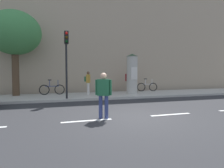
{
  "coord_description": "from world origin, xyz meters",
  "views": [
    {
      "loc": [
        -2.97,
        -6.77,
        1.66
      ],
      "look_at": [
        -0.14,
        2.0,
        1.17
      ],
      "focal_mm": 31.53,
      "sensor_mm": 36.0,
      "label": 1
    }
  ],
  "objects_px": {
    "pedestrian_in_red_top": "(129,79)",
    "pedestrian_near_pole": "(88,81)",
    "poster_column": "(132,74)",
    "street_tree": "(15,33)",
    "bicycle_upright": "(147,87)",
    "pedestrian_in_dark_shirt": "(104,92)",
    "traffic_light": "(66,53)",
    "bicycle_leaning": "(52,89)"
  },
  "relations": [
    {
      "from": "street_tree",
      "to": "pedestrian_in_red_top",
      "type": "bearing_deg",
      "value": 2.0
    },
    {
      "from": "poster_column",
      "to": "street_tree",
      "type": "bearing_deg",
      "value": 171.3
    },
    {
      "from": "pedestrian_in_red_top",
      "to": "bicycle_leaning",
      "type": "relative_size",
      "value": 0.99
    },
    {
      "from": "poster_column",
      "to": "bicycle_leaning",
      "type": "xyz_separation_m",
      "value": [
        -5.74,
        1.12,
        -1.13
      ]
    },
    {
      "from": "pedestrian_near_pole",
      "to": "poster_column",
      "type": "bearing_deg",
      "value": -8.78
    },
    {
      "from": "street_tree",
      "to": "pedestrian_in_red_top",
      "type": "height_order",
      "value": "street_tree"
    },
    {
      "from": "poster_column",
      "to": "bicycle_upright",
      "type": "height_order",
      "value": "poster_column"
    },
    {
      "from": "pedestrian_near_pole",
      "to": "bicycle_upright",
      "type": "relative_size",
      "value": 0.96
    },
    {
      "from": "pedestrian_near_pole",
      "to": "bicycle_leaning",
      "type": "relative_size",
      "value": 0.95
    },
    {
      "from": "street_tree",
      "to": "pedestrian_near_pole",
      "type": "relative_size",
      "value": 3.43
    },
    {
      "from": "poster_column",
      "to": "pedestrian_near_pole",
      "type": "xyz_separation_m",
      "value": [
        -3.25,
        0.5,
        -0.51
      ]
    },
    {
      "from": "traffic_light",
      "to": "pedestrian_in_dark_shirt",
      "type": "height_order",
      "value": "traffic_light"
    },
    {
      "from": "pedestrian_in_red_top",
      "to": "street_tree",
      "type": "bearing_deg",
      "value": -178.0
    },
    {
      "from": "traffic_light",
      "to": "bicycle_upright",
      "type": "xyz_separation_m",
      "value": [
        7.02,
        3.08,
        -2.32
      ]
    },
    {
      "from": "pedestrian_in_red_top",
      "to": "poster_column",
      "type": "bearing_deg",
      "value": -104.32
    },
    {
      "from": "traffic_light",
      "to": "bicycle_upright",
      "type": "distance_m",
      "value": 8.01
    },
    {
      "from": "pedestrian_in_red_top",
      "to": "pedestrian_near_pole",
      "type": "bearing_deg",
      "value": -164.15
    },
    {
      "from": "bicycle_leaning",
      "to": "pedestrian_in_red_top",
      "type": "bearing_deg",
      "value": 3.92
    },
    {
      "from": "traffic_light",
      "to": "poster_column",
      "type": "distance_m",
      "value": 5.31
    },
    {
      "from": "street_tree",
      "to": "pedestrian_near_pole",
      "type": "bearing_deg",
      "value": -8.64
    },
    {
      "from": "pedestrian_in_dark_shirt",
      "to": "pedestrian_near_pole",
      "type": "bearing_deg",
      "value": 83.64
    },
    {
      "from": "traffic_light",
      "to": "poster_column",
      "type": "relative_size",
      "value": 1.34
    },
    {
      "from": "pedestrian_in_red_top",
      "to": "bicycle_leaning",
      "type": "xyz_separation_m",
      "value": [
        -6.14,
        -0.42,
        -0.64
      ]
    },
    {
      "from": "traffic_light",
      "to": "bicycle_leaning",
      "type": "xyz_separation_m",
      "value": [
        -0.81,
        2.68,
        -2.32
      ]
    },
    {
      "from": "street_tree",
      "to": "traffic_light",
      "type": "bearing_deg",
      "value": -41.42
    },
    {
      "from": "poster_column",
      "to": "street_tree",
      "type": "height_order",
      "value": "street_tree"
    },
    {
      "from": "pedestrian_in_red_top",
      "to": "pedestrian_near_pole",
      "type": "relative_size",
      "value": 1.04
    },
    {
      "from": "traffic_light",
      "to": "pedestrian_near_pole",
      "type": "relative_size",
      "value": 2.38
    },
    {
      "from": "pedestrian_in_red_top",
      "to": "bicycle_upright",
      "type": "height_order",
      "value": "pedestrian_in_red_top"
    },
    {
      "from": "bicycle_leaning",
      "to": "traffic_light",
      "type": "bearing_deg",
      "value": -73.1
    },
    {
      "from": "poster_column",
      "to": "bicycle_upright",
      "type": "relative_size",
      "value": 1.72
    },
    {
      "from": "street_tree",
      "to": "pedestrian_in_dark_shirt",
      "type": "relative_size",
      "value": 3.41
    },
    {
      "from": "street_tree",
      "to": "pedestrian_near_pole",
      "type": "distance_m",
      "value": 5.87
    },
    {
      "from": "street_tree",
      "to": "poster_column",
      "type": "bearing_deg",
      "value": -8.7
    },
    {
      "from": "bicycle_upright",
      "to": "poster_column",
      "type": "bearing_deg",
      "value": -143.97
    },
    {
      "from": "street_tree",
      "to": "bicycle_upright",
      "type": "relative_size",
      "value": 3.3
    },
    {
      "from": "pedestrian_in_red_top",
      "to": "bicycle_upright",
      "type": "distance_m",
      "value": 1.82
    },
    {
      "from": "bicycle_leaning",
      "to": "bicycle_upright",
      "type": "distance_m",
      "value": 7.85
    },
    {
      "from": "pedestrian_in_dark_shirt",
      "to": "bicycle_leaning",
      "type": "bearing_deg",
      "value": 102.36
    },
    {
      "from": "traffic_light",
      "to": "pedestrian_in_red_top",
      "type": "distance_m",
      "value": 6.39
    },
    {
      "from": "street_tree",
      "to": "bicycle_leaning",
      "type": "relative_size",
      "value": 3.25
    },
    {
      "from": "street_tree",
      "to": "bicycle_leaning",
      "type": "bearing_deg",
      "value": -2.98
    }
  ]
}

